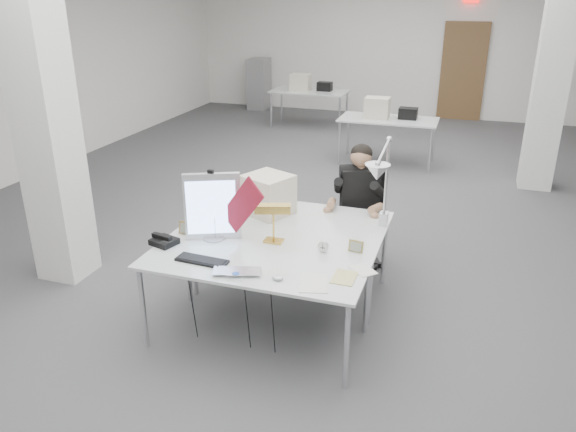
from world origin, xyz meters
name	(u,v)px	position (x,y,z in m)	size (l,w,h in m)	color
room_shell	(341,88)	(0.04, 0.13, 1.69)	(10.04, 14.04, 3.24)	#464648
desk_main	(256,260)	(0.00, -2.50, 0.74)	(1.80, 0.90, 0.03)	silver
desk_second	(291,219)	(0.00, -1.60, 0.74)	(1.80, 0.90, 0.03)	silver
bg_desk_a	(388,120)	(0.20, 3.00, 0.74)	(1.60, 0.80, 0.03)	silver
bg_desk_b	(310,91)	(-1.80, 5.20, 0.74)	(1.60, 0.80, 0.03)	silver
filing_cabinet	(259,84)	(-3.50, 6.65, 0.60)	(0.45, 0.55, 1.20)	gray
office_chair	(359,223)	(0.51, -0.88, 0.48)	(0.47, 0.47, 0.97)	black
seated_person	(360,187)	(0.51, -0.93, 0.90)	(0.48, 0.61, 0.91)	black
monitor	(213,207)	(-0.49, -2.24, 1.05)	(0.48, 0.05, 0.59)	silver
pennant	(242,205)	(-0.20, -2.28, 1.11)	(0.52, 0.01, 0.22)	maroon
keyboard	(202,260)	(-0.39, -2.68, 0.77)	(0.42, 0.14, 0.02)	black
laptop	(236,275)	(-0.03, -2.83, 0.77)	(0.36, 0.23, 0.03)	#BCBBC1
mouse	(278,278)	(0.28, -2.78, 0.77)	(0.09, 0.06, 0.03)	#BCBBC1
bankers_lamp	(273,223)	(0.02, -2.15, 0.93)	(0.31, 0.12, 0.35)	#C5833D
desk_phone	(164,242)	(-0.84, -2.49, 0.78)	(0.20, 0.18, 0.05)	black
picture_frame_left	(187,228)	(-0.76, -2.24, 0.81)	(0.15, 0.01, 0.12)	olive
picture_frame_right	(356,246)	(0.73, -2.12, 0.80)	(0.12, 0.01, 0.10)	#A38946
desk_clock	(323,246)	(0.47, -2.21, 0.81)	(0.09, 0.09, 0.03)	silver
paper_stack_a	(314,283)	(0.55, -2.74, 0.76)	(0.20, 0.29, 0.01)	white
paper_stack_b	(344,277)	(0.74, -2.59, 0.76)	(0.17, 0.24, 0.01)	#D1C97D
paper_stack_c	(363,270)	(0.85, -2.43, 0.76)	(0.20, 0.14, 0.01)	silver
beige_monitor	(268,195)	(-0.25, -1.55, 0.95)	(0.40, 0.38, 0.38)	beige
architect_lamp	(382,185)	(0.85, -1.74, 1.22)	(0.25, 0.72, 0.93)	silver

